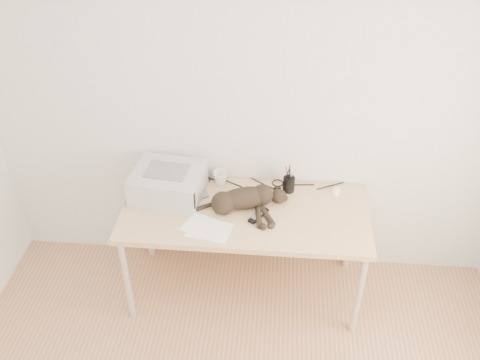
# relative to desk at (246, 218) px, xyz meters

# --- Properties ---
(wall_back) EXTENTS (3.50, 0.00, 3.50)m
(wall_back) POSITION_rel_desk_xyz_m (0.00, 0.27, 0.69)
(wall_back) COLOR silver
(wall_back) RESTS_ON floor
(desk) EXTENTS (1.60, 0.70, 0.74)m
(desk) POSITION_rel_desk_xyz_m (0.00, 0.00, 0.00)
(desk) COLOR tan
(desk) RESTS_ON floor
(printer) EXTENTS (0.48, 0.43, 0.21)m
(printer) POSITION_rel_desk_xyz_m (-0.52, 0.03, 0.23)
(printer) COLOR #A9A9AE
(printer) RESTS_ON desk
(papers) EXTENTS (0.33, 0.27, 0.01)m
(papers) POSITION_rel_desk_xyz_m (-0.22, -0.28, 0.14)
(papers) COLOR white
(papers) RESTS_ON desk
(cat) EXTENTS (0.68, 0.35, 0.15)m
(cat) POSITION_rel_desk_xyz_m (-0.03, -0.06, 0.20)
(cat) COLOR black
(cat) RESTS_ON desk
(mug) EXTENTS (0.13, 0.13, 0.10)m
(mug) POSITION_rel_desk_xyz_m (-0.19, 0.19, 0.18)
(mug) COLOR white
(mug) RESTS_ON desk
(pen_cup) EXTENTS (0.08, 0.08, 0.20)m
(pen_cup) POSITION_rel_desk_xyz_m (0.27, 0.15, 0.19)
(pen_cup) COLOR black
(pen_cup) RESTS_ON desk
(remote_grey) EXTENTS (0.11, 0.16, 0.02)m
(remote_grey) POSITION_rel_desk_xyz_m (-0.31, 0.09, 0.14)
(remote_grey) COLOR slate
(remote_grey) RESTS_ON desk
(remote_black) EXTENTS (0.13, 0.16, 0.02)m
(remote_black) POSITION_rel_desk_xyz_m (0.09, -0.13, 0.14)
(remote_black) COLOR black
(remote_black) RESTS_ON desk
(mouse) EXTENTS (0.08, 0.12, 0.03)m
(mouse) POSITION_rel_desk_xyz_m (0.59, 0.17, 0.15)
(mouse) COLOR white
(mouse) RESTS_ON desk
(cable_tangle) EXTENTS (1.36, 0.08, 0.01)m
(cable_tangle) POSITION_rel_desk_xyz_m (0.00, 0.22, 0.14)
(cable_tangle) COLOR black
(cable_tangle) RESTS_ON desk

